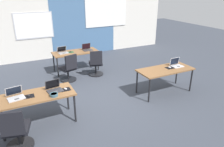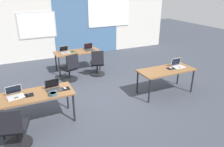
# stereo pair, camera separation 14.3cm
# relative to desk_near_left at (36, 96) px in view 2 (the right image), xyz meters

# --- Properties ---
(ground_plane) EXTENTS (24.00, 24.00, 0.00)m
(ground_plane) POSITION_rel_desk_near_left_xyz_m (1.75, 0.60, -0.66)
(ground_plane) COLOR #383D47
(back_wall_assembly) EXTENTS (10.00, 0.27, 2.80)m
(back_wall_assembly) POSITION_rel_desk_near_left_xyz_m (1.78, 4.80, 0.75)
(back_wall_assembly) COLOR silver
(back_wall_assembly) RESTS_ON ground
(desk_near_left) EXTENTS (1.60, 0.70, 0.72)m
(desk_near_left) POSITION_rel_desk_near_left_xyz_m (0.00, 0.00, 0.00)
(desk_near_left) COLOR brown
(desk_near_left) RESTS_ON ground
(desk_near_right) EXTENTS (1.60, 0.70, 0.72)m
(desk_near_right) POSITION_rel_desk_near_left_xyz_m (3.50, 0.00, 0.00)
(desk_near_right) COLOR brown
(desk_near_right) RESTS_ON ground
(desk_far_center) EXTENTS (1.60, 0.70, 0.72)m
(desk_far_center) POSITION_rel_desk_near_left_xyz_m (1.75, 2.80, 0.00)
(desk_far_center) COLOR brown
(desk_far_center) RESTS_ON ground
(laptop_far_left) EXTENTS (0.36, 0.35, 0.22)m
(laptop_far_left) POSITION_rel_desk_near_left_xyz_m (1.31, 2.85, 0.11)
(laptop_far_left) COLOR #9E9EA3
(laptop_far_left) RESTS_ON desk_far_center
(mousepad_far_left) EXTENTS (0.22, 0.19, 0.00)m
(mousepad_far_left) POSITION_rel_desk_near_left_xyz_m (1.58, 2.82, 0.06)
(mousepad_far_left) COLOR #23512D
(mousepad_far_left) RESTS_ON desk_far_center
(mouse_far_left) EXTENTS (0.08, 0.11, 0.03)m
(mouse_far_left) POSITION_rel_desk_near_left_xyz_m (1.58, 2.82, 0.08)
(mouse_far_left) COLOR black
(mouse_far_left) RESTS_ON mousepad_far_left
(chair_far_left) EXTENTS (0.55, 0.60, 0.92)m
(chair_far_left) POSITION_rel_desk_near_left_xyz_m (1.26, 2.01, -0.28)
(chair_far_left) COLOR black
(chair_far_left) RESTS_ON ground
(laptop_near_right_end) EXTENTS (0.33, 0.27, 0.24)m
(laptop_near_right_end) POSITION_rel_desk_near_left_xyz_m (3.93, 0.05, 0.11)
(laptop_near_right_end) COLOR silver
(laptop_near_right_end) RESTS_ON desk_near_right
(mousepad_near_right_end) EXTENTS (0.22, 0.19, 0.00)m
(mousepad_near_right_end) POSITION_rel_desk_near_left_xyz_m (3.66, 0.01, 0.06)
(mousepad_near_right_end) COLOR black
(mousepad_near_right_end) RESTS_ON desk_near_right
(mouse_near_right_end) EXTENTS (0.06, 0.10, 0.03)m
(mouse_near_right_end) POSITION_rel_desk_near_left_xyz_m (3.66, 0.01, 0.08)
(mouse_near_right_end) COLOR silver
(mouse_near_right_end) RESTS_ON mousepad_near_right_end
(laptop_near_left_inner) EXTENTS (0.37, 0.32, 0.23)m
(laptop_near_left_inner) POSITION_rel_desk_near_left_xyz_m (0.40, 0.04, 0.11)
(laptop_near_left_inner) COLOR #333338
(laptop_near_left_inner) RESTS_ON desk_near_left
(mousepad_near_left_inner) EXTENTS (0.22, 0.19, 0.00)m
(mousepad_near_left_inner) POSITION_rel_desk_near_left_xyz_m (0.63, -0.03, 0.06)
(mousepad_near_left_inner) COLOR black
(mousepad_near_left_inner) RESTS_ON desk_near_left
(mouse_near_left_inner) EXTENTS (0.09, 0.11, 0.03)m
(mouse_near_left_inner) POSITION_rel_desk_near_left_xyz_m (0.63, -0.03, 0.08)
(mouse_near_left_inner) COLOR #B2B2B7
(mouse_near_left_inner) RESTS_ON mousepad_near_left_inner
(laptop_far_right) EXTENTS (0.34, 0.30, 0.23)m
(laptop_far_right) POSITION_rel_desk_near_left_xyz_m (2.20, 2.81, 0.11)
(laptop_far_right) COLOR #333338
(laptop_far_right) RESTS_ON desk_far_center
(chair_far_right) EXTENTS (0.54, 0.60, 0.92)m
(chair_far_right) POSITION_rel_desk_near_left_xyz_m (2.22, 2.06, -0.28)
(chair_far_right) COLOR black
(chair_far_right) RESTS_ON ground
(laptop_near_left_end) EXTENTS (0.38, 0.36, 0.23)m
(laptop_near_left_end) POSITION_rel_desk_near_left_xyz_m (-0.40, 0.06, 0.11)
(laptop_near_left_end) COLOR #B7B7BC
(laptop_near_left_end) RESTS_ON desk_near_left
(mousepad_near_left_end) EXTENTS (0.22, 0.19, 0.00)m
(mousepad_near_left_end) POSITION_rel_desk_near_left_xyz_m (-0.15, -0.01, 0.06)
(mousepad_near_left_end) COLOR black
(mousepad_near_left_end) RESTS_ON desk_near_left
(mouse_near_left_end) EXTENTS (0.06, 0.10, 0.03)m
(mouse_near_left_end) POSITION_rel_desk_near_left_xyz_m (-0.15, -0.01, 0.08)
(mouse_near_left_end) COLOR black
(mouse_near_left_end) RESTS_ON mousepad_near_left_end
(chair_near_left_end) EXTENTS (0.54, 0.59, 0.92)m
(chair_near_left_end) POSITION_rel_desk_near_left_xyz_m (-0.49, -0.68, -0.28)
(chair_near_left_end) COLOR black
(chair_near_left_end) RESTS_ON ground
(snack_bowl) EXTENTS (0.18, 0.18, 0.06)m
(snack_bowl) POSITION_rel_desk_near_left_xyz_m (0.33, -0.22, 0.10)
(snack_bowl) COLOR #3D6070
(snack_bowl) RESTS_ON desk_near_left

